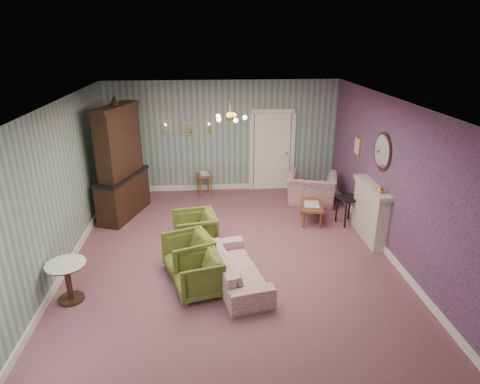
{
  "coord_description": "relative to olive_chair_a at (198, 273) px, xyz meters",
  "views": [
    {
      "loc": [
        -0.4,
        -7.08,
        4.0
      ],
      "look_at": [
        0.2,
        0.4,
        1.1
      ],
      "focal_mm": 30.98,
      "sensor_mm": 36.0,
      "label": 1
    }
  ],
  "objects": [
    {
      "name": "floor",
      "position": [
        0.61,
        1.29,
        -0.37
      ],
      "size": [
        7.0,
        7.0,
        0.0
      ],
      "primitive_type": "plane",
      "color": "#804A54",
      "rests_on": "ground"
    },
    {
      "name": "ceiling",
      "position": [
        0.61,
        1.29,
        2.53
      ],
      "size": [
        7.0,
        7.0,
        0.0
      ],
      "primitive_type": "plane",
      "rotation": [
        3.14,
        0.0,
        0.0
      ],
      "color": "white",
      "rests_on": "ground"
    },
    {
      "name": "wall_back",
      "position": [
        0.61,
        4.79,
        1.08
      ],
      "size": [
        6.0,
        0.0,
        6.0
      ],
      "primitive_type": "plane",
      "rotation": [
        1.57,
        0.0,
        0.0
      ],
      "color": "slate",
      "rests_on": "ground"
    },
    {
      "name": "wall_front",
      "position": [
        0.61,
        -2.21,
        1.08
      ],
      "size": [
        6.0,
        0.0,
        6.0
      ],
      "primitive_type": "plane",
      "rotation": [
        -1.57,
        0.0,
        0.0
      ],
      "color": "slate",
      "rests_on": "ground"
    },
    {
      "name": "wall_left",
      "position": [
        -2.39,
        1.29,
        1.08
      ],
      "size": [
        0.0,
        7.0,
        7.0
      ],
      "primitive_type": "plane",
      "rotation": [
        1.57,
        0.0,
        1.57
      ],
      "color": "slate",
      "rests_on": "ground"
    },
    {
      "name": "wall_right",
      "position": [
        3.61,
        1.29,
        1.08
      ],
      "size": [
        0.0,
        7.0,
        7.0
      ],
      "primitive_type": "plane",
      "rotation": [
        1.57,
        0.0,
        -1.57
      ],
      "color": "slate",
      "rests_on": "ground"
    },
    {
      "name": "wall_right_floral",
      "position": [
        3.6,
        1.29,
        1.08
      ],
      "size": [
        0.0,
        7.0,
        7.0
      ],
      "primitive_type": "plane",
      "rotation": [
        1.57,
        0.0,
        -1.57
      ],
      "color": "#A35178",
      "rests_on": "ground"
    },
    {
      "name": "door",
      "position": [
        1.91,
        4.75,
        0.71
      ],
      "size": [
        1.12,
        0.12,
        2.16
      ],
      "primitive_type": null,
      "color": "white",
      "rests_on": "floor"
    },
    {
      "name": "olive_chair_a",
      "position": [
        0.0,
        0.0,
        0.0
      ],
      "size": [
        0.83,
        0.86,
        0.74
      ],
      "primitive_type": "imported",
      "rotation": [
        0.0,
        0.0,
        -1.32
      ],
      "color": "#555D20",
      "rests_on": "floor"
    },
    {
      "name": "olive_chair_b",
      "position": [
        -0.19,
        0.65,
        0.02
      ],
      "size": [
        0.93,
        0.96,
        0.78
      ],
      "primitive_type": "imported",
      "rotation": [
        0.0,
        0.0,
        -1.21
      ],
      "color": "#555D20",
      "rests_on": "floor"
    },
    {
      "name": "olive_chair_c",
      "position": [
        -0.08,
        1.54,
        0.03
      ],
      "size": [
        0.86,
        0.91,
        0.81
      ],
      "primitive_type": "imported",
      "rotation": [
        0.0,
        0.0,
        -1.39
      ],
      "color": "#555D20",
      "rests_on": "floor"
    },
    {
      "name": "sofa_chintz",
      "position": [
        0.64,
        0.27,
        -0.0
      ],
      "size": [
        0.94,
        1.94,
        0.73
      ],
      "primitive_type": "imported",
      "rotation": [
        0.0,
        0.0,
        1.79
      ],
      "color": "#903A4F",
      "rests_on": "floor"
    },
    {
      "name": "wingback_chair",
      "position": [
        2.75,
        3.62,
        0.14
      ],
      "size": [
        1.34,
        1.06,
        1.02
      ],
      "primitive_type": "imported",
      "rotation": [
        0.0,
        0.0,
        2.86
      ],
      "color": "#903A4F",
      "rests_on": "floor"
    },
    {
      "name": "dresser",
      "position": [
        -1.75,
        3.26,
        0.99
      ],
      "size": [
        1.06,
        1.72,
        2.71
      ],
      "primitive_type": null,
      "rotation": [
        0.0,
        0.0,
        -0.33
      ],
      "color": "black",
      "rests_on": "floor"
    },
    {
      "name": "fireplace",
      "position": [
        3.47,
        1.69,
        0.21
      ],
      "size": [
        0.3,
        1.4,
        1.16
      ],
      "primitive_type": null,
      "color": "beige",
      "rests_on": "floor"
    },
    {
      "name": "mantel_vase",
      "position": [
        3.45,
        1.29,
        0.86
      ],
      "size": [
        0.15,
        0.15,
        0.15
      ],
      "primitive_type": "imported",
      "color": "gold",
      "rests_on": "fireplace"
    },
    {
      "name": "oval_mirror",
      "position": [
        3.57,
        1.69,
        1.48
      ],
      "size": [
        0.04,
        0.76,
        0.84
      ],
      "primitive_type": null,
      "color": "white",
      "rests_on": "wall_right"
    },
    {
      "name": "framed_print",
      "position": [
        3.58,
        3.04,
        1.23
      ],
      "size": [
        0.04,
        0.34,
        0.42
      ],
      "primitive_type": null,
      "color": "gold",
      "rests_on": "wall_right"
    },
    {
      "name": "coffee_table",
      "position": [
        2.49,
        2.56,
        -0.16
      ],
      "size": [
        0.59,
        0.89,
        0.42
      ],
      "primitive_type": null,
      "rotation": [
        0.0,
        0.0,
        -0.18
      ],
      "color": "brown",
      "rests_on": "floor"
    },
    {
      "name": "side_table_black",
      "position": [
        3.26,
        2.39,
        -0.05
      ],
      "size": [
        0.53,
        0.53,
        0.63
      ],
      "primitive_type": null,
      "rotation": [
        0.0,
        0.0,
        0.3
      ],
      "color": "black",
      "rests_on": "floor"
    },
    {
      "name": "pedestal_table",
      "position": [
        -2.04,
        -0.03,
        -0.03
      ],
      "size": [
        0.72,
        0.72,
        0.67
      ],
      "primitive_type": null,
      "rotation": [
        0.0,
        0.0,
        0.19
      ],
      "color": "black",
      "rests_on": "floor"
    },
    {
      "name": "nesting_table",
      "position": [
        0.1,
        4.43,
        -0.07
      ],
      "size": [
        0.46,
        0.53,
        0.61
      ],
      "primitive_type": null,
      "rotation": [
        0.0,
        0.0,
        0.21
      ],
      "color": "brown",
      "rests_on": "floor"
    },
    {
      "name": "gilt_mirror_back",
      "position": [
        -0.29,
        4.75,
        1.33
      ],
      "size": [
        0.28,
        0.06,
        0.36
      ],
      "primitive_type": null,
      "color": "gold",
      "rests_on": "wall_back"
    },
    {
      "name": "sconce_left",
      "position": [
        -0.84,
        4.73,
        1.33
      ],
      "size": [
        0.16,
        0.12,
        0.3
      ],
      "primitive_type": null,
      "color": "gold",
      "rests_on": "wall_back"
    },
    {
      "name": "sconce_right",
      "position": [
        0.26,
        4.73,
        1.33
      ],
      "size": [
        0.16,
        0.12,
        0.3
      ],
      "primitive_type": null,
      "color": "gold",
      "rests_on": "wall_back"
    },
    {
      "name": "chandelier",
      "position": [
        0.61,
        1.29,
        2.26
      ],
      "size": [
        0.56,
        0.56,
        0.36
      ],
      "primitive_type": null,
      "color": "gold",
      "rests_on": "ceiling"
    },
    {
      "name": "burgundy_cushion",
      "position": [
        2.7,
        3.47,
        0.11
      ],
      "size": [
        0.41,
        0.28,
        0.39
      ],
      "primitive_type": "cube",
      "rotation": [
        0.17,
        0.0,
        -0.35
      ],
      "color": "maroon",
      "rests_on": "wingback_chair"
    }
  ]
}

